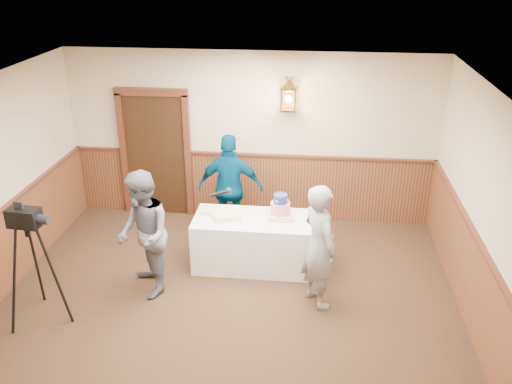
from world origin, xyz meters
TOP-DOWN VIEW (x-y plane):
  - ground at (0.00, 0.00)m, footprint 7.00×7.00m
  - room_shell at (-0.05, 0.45)m, footprint 6.02×7.02m
  - display_table at (0.28, 1.90)m, footprint 1.80×0.80m
  - tiered_cake at (0.59, 1.98)m, footprint 0.39×0.39m
  - sheet_cake_yellow at (-0.16, 1.86)m, footprint 0.45×0.41m
  - sheet_cake_green at (-0.41, 2.01)m, footprint 0.28×0.23m
  - interviewer at (-1.11, 1.08)m, footprint 1.58×1.04m
  - baker at (1.14, 1.08)m, footprint 0.66×0.72m
  - assistant_p at (-0.23, 2.71)m, footprint 1.00×0.43m
  - tv_camera_rig at (-2.24, 0.36)m, footprint 0.59×0.55m

SIDE VIEW (x-z plane):
  - ground at x=0.00m, z-range 0.00..0.00m
  - display_table at x=0.28m, z-range 0.00..0.75m
  - tv_camera_rig at x=-2.24m, z-range -0.08..1.44m
  - sheet_cake_green at x=-0.41m, z-range 0.75..0.81m
  - sheet_cake_yellow at x=-0.16m, z-range 0.75..0.83m
  - baker at x=1.14m, z-range 0.00..1.66m
  - assistant_p at x=-0.23m, z-range 0.00..1.70m
  - interviewer at x=-1.11m, z-range 0.00..1.71m
  - tiered_cake at x=0.59m, z-range 0.71..1.07m
  - room_shell at x=-0.05m, z-range 0.12..2.93m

